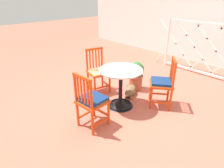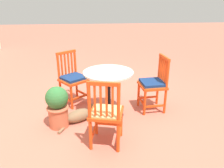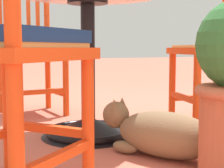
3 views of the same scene
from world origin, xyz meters
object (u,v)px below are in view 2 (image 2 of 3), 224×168
cafe_table (108,98)px  terracotta_planter (58,106)px  orange_chair_at_corner (106,114)px  orange_chair_tucked_in (154,84)px  tabby_cat (81,115)px  orange_chair_near_fence (73,79)px

cafe_table → terracotta_planter: 0.80m
orange_chair_at_corner → orange_chair_tucked_in: same height
tabby_cat → orange_chair_near_fence: bearing=13.7°
cafe_table → terracotta_planter: bearing=110.2°
terracotta_planter → cafe_table: bearing=-69.8°
terracotta_planter → orange_chair_at_corner: bearing=-125.8°
orange_chair_at_corner → orange_chair_tucked_in: bearing=-43.4°
orange_chair_at_corner → orange_chair_tucked_in: (0.88, -0.83, 0.01)m
orange_chair_at_corner → orange_chair_near_fence: size_ratio=1.00×
orange_chair_at_corner → terracotta_planter: 0.82m
terracotta_planter → orange_chair_tucked_in: bearing=-75.1°
orange_chair_tucked_in → terracotta_planter: 1.55m
orange_chair_at_corner → orange_chair_near_fence: 1.34m
cafe_table → orange_chair_near_fence: 0.78m
cafe_table → orange_chair_tucked_in: size_ratio=0.83×
cafe_table → orange_chair_at_corner: size_ratio=0.83×
cafe_table → orange_chair_tucked_in: 0.77m
tabby_cat → terracotta_planter: bearing=112.5°
cafe_table → tabby_cat: size_ratio=1.33×
orange_chair_near_fence → tabby_cat: 0.74m
orange_chair_near_fence → terracotta_planter: size_ratio=1.47×
tabby_cat → terracotta_planter: (-0.13, 0.32, 0.23)m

